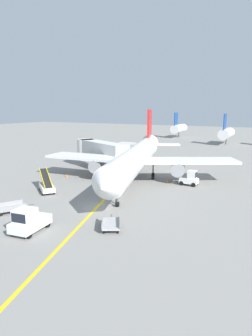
# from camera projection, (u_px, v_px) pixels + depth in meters

# --- Properties ---
(ground_plane) EXTENTS (300.00, 300.00, 0.00)m
(ground_plane) POSITION_uv_depth(u_px,v_px,m) (100.00, 208.00, 32.01)
(ground_plane) COLOR gray
(taxi_line_yellow) EXTENTS (23.31, 76.70, 0.01)m
(taxi_line_yellow) POSITION_uv_depth(u_px,v_px,m) (110.00, 194.00, 37.19)
(taxi_line_yellow) COLOR yellow
(taxi_line_yellow) RESTS_ON ground
(airliner) EXTENTS (27.76, 34.63, 10.10)m
(airliner) POSITION_uv_depth(u_px,v_px,m) (137.00, 157.00, 43.23)
(airliner) COLOR white
(airliner) RESTS_ON ground
(jet_bridge) EXTENTS (12.67, 7.93, 4.85)m
(jet_bridge) POSITION_uv_depth(u_px,v_px,m) (98.00, 149.00, 51.19)
(jet_bridge) COLOR silver
(jet_bridge) RESTS_ON ground
(pushback_tug) EXTENTS (2.35, 3.81, 2.20)m
(pushback_tug) POSITION_uv_depth(u_px,v_px,m) (29.00, 221.00, 25.53)
(pushback_tug) COLOR silver
(pushback_tug) RESTS_ON ground
(baggage_tug_near_wing) EXTENTS (2.44, 1.41, 2.10)m
(baggage_tug_near_wing) POSITION_uv_depth(u_px,v_px,m) (190.00, 179.00, 41.04)
(baggage_tug_near_wing) COLOR silver
(baggage_tug_near_wing) RESTS_ON ground
(belt_loader_forward_hold) EXTENTS (4.69, 4.09, 2.59)m
(belt_loader_forward_hold) POSITION_uv_depth(u_px,v_px,m) (47.00, 186.00, 37.97)
(belt_loader_forward_hold) COLOR silver
(belt_loader_forward_hold) RESTS_ON ground
(baggage_cart_loaded) EXTENTS (2.71, 3.68, 0.94)m
(baggage_cart_loaded) POSITION_uv_depth(u_px,v_px,m) (11.00, 208.00, 30.48)
(baggage_cart_loaded) COLOR #A5A5A8
(baggage_cart_loaded) RESTS_ON ground
(baggage_cart_empty_trailing) EXTENTS (2.76, 3.64, 0.94)m
(baggage_cart_empty_trailing) POSITION_uv_depth(u_px,v_px,m) (111.00, 223.00, 26.40)
(baggage_cart_empty_trailing) COLOR #A5A5A8
(baggage_cart_empty_trailing) RESTS_ON ground
(ground_crew_marshaller) EXTENTS (0.36, 0.24, 1.70)m
(ground_crew_marshaller) POSITION_uv_depth(u_px,v_px,m) (116.00, 196.00, 33.04)
(ground_crew_marshaller) COLOR #26262D
(ground_crew_marshaller) RESTS_ON ground
(safety_cone_nose_left) EXTENTS (0.36, 0.36, 0.44)m
(safety_cone_nose_left) POSITION_uv_depth(u_px,v_px,m) (168.00, 181.00, 42.61)
(safety_cone_nose_left) COLOR orange
(safety_cone_nose_left) RESTS_ON ground
(safety_cone_nose_right) EXTENTS (0.36, 0.36, 0.44)m
(safety_cone_nose_right) POSITION_uv_depth(u_px,v_px,m) (67.00, 175.00, 46.27)
(safety_cone_nose_right) COLOR orange
(safety_cone_nose_right) RESTS_ON ground
(safety_cone_wingtip_left) EXTENTS (0.36, 0.36, 0.44)m
(safety_cone_wingtip_left) POSITION_uv_depth(u_px,v_px,m) (109.00, 172.00, 48.44)
(safety_cone_wingtip_left) COLOR orange
(safety_cone_wingtip_left) RESTS_ON ground
(distant_aircraft_far_left) EXTENTS (3.00, 10.10, 8.80)m
(distant_aircraft_far_left) POSITION_uv_depth(u_px,v_px,m) (179.00, 128.00, 107.87)
(distant_aircraft_far_left) COLOR silver
(distant_aircraft_far_left) RESTS_ON ground
(distant_aircraft_mid_left) EXTENTS (3.00, 10.10, 8.80)m
(distant_aircraft_mid_left) POSITION_uv_depth(u_px,v_px,m) (226.00, 133.00, 87.09)
(distant_aircraft_mid_left) COLOR silver
(distant_aircraft_mid_left) RESTS_ON ground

